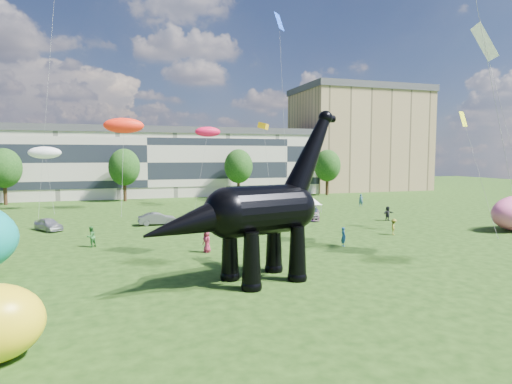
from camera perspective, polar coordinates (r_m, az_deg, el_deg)
name	(u,v)px	position (r m, az deg, el deg)	size (l,w,h in m)	color
ground	(340,283)	(27.00, 11.10, -11.88)	(220.00, 220.00, 0.00)	#16330C
terrace_row	(146,165)	(84.80, -14.49, 3.54)	(78.00, 11.00, 12.00)	beige
apartment_block	(358,142)	(102.22, 13.50, 6.56)	(28.00, 18.00, 22.00)	tan
tree_far_left	(4,165)	(77.68, -30.58, 3.13)	(5.20, 5.20, 9.44)	#382314
tree_mid_left	(124,164)	(75.68, -17.16, 3.56)	(5.20, 5.20, 9.44)	#382314
tree_mid_right	(238,164)	(78.39, -2.35, 3.81)	(5.20, 5.20, 9.44)	#382314
tree_far_right	(327,163)	(84.89, 9.49, 3.83)	(5.20, 5.20, 9.44)	#382314
dinosaur_sculpture	(255,214)	(26.04, -0.07, -2.91)	(13.60, 5.71, 11.17)	black
car_silver	(48,224)	(49.23, -25.94, -3.89)	(1.57, 3.90, 1.33)	silver
car_grey	(157,219)	(49.20, -13.03, -3.50)	(1.45, 4.16, 1.37)	slate
car_white	(229,220)	(46.68, -3.62, -3.75)	(2.48, 5.38, 1.50)	silver
car_dark	(311,213)	(52.66, 7.32, -2.78)	(2.14, 5.27, 1.53)	#595960
gazebo_near	(300,198)	(58.88, 5.84, -0.76)	(5.03, 5.03, 2.83)	white
gazebo_far	(307,199)	(58.85, 6.79, -0.91)	(4.66, 4.66, 2.64)	white
visitors	(241,226)	(41.97, -2.08, -4.56)	(50.92, 25.60, 1.88)	gray
kites	(84,70)	(59.17, -21.99, 14.90)	(64.85, 53.40, 28.02)	red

